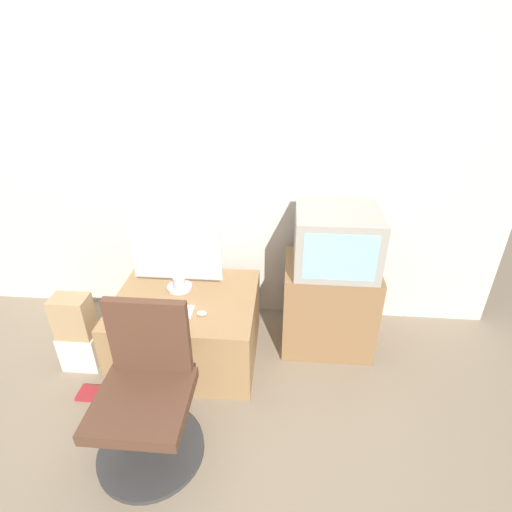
% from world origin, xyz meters
% --- Properties ---
extents(ground_plane, '(12.00, 12.00, 0.00)m').
position_xyz_m(ground_plane, '(0.00, 0.00, 0.00)').
color(ground_plane, '#7F705B').
extents(wall_back, '(4.40, 0.05, 2.60)m').
position_xyz_m(wall_back, '(0.00, 1.32, 1.30)').
color(wall_back, beige).
rests_on(wall_back, ground_plane).
extents(desk, '(0.96, 0.80, 0.51)m').
position_xyz_m(desk, '(-0.11, 0.71, 0.25)').
color(desk, '#937047').
rests_on(desk, ground_plane).
extents(side_stand, '(0.65, 0.51, 0.67)m').
position_xyz_m(side_stand, '(0.89, 0.95, 0.34)').
color(side_stand, olive).
rests_on(side_stand, ground_plane).
extents(main_monitor, '(0.62, 0.18, 0.47)m').
position_xyz_m(main_monitor, '(-0.17, 0.82, 0.76)').
color(main_monitor, '#B2B2B7').
rests_on(main_monitor, desk).
extents(keyboard, '(0.36, 0.13, 0.01)m').
position_xyz_m(keyboard, '(-0.20, 0.54, 0.52)').
color(keyboard, silver).
rests_on(keyboard, desk).
extents(mouse, '(0.07, 0.04, 0.03)m').
position_xyz_m(mouse, '(0.04, 0.52, 0.53)').
color(mouse, silver).
rests_on(mouse, desk).
extents(crt_tv, '(0.55, 0.51, 0.41)m').
position_xyz_m(crt_tv, '(0.90, 0.94, 0.88)').
color(crt_tv, gray).
rests_on(crt_tv, side_stand).
extents(office_chair, '(0.60, 0.60, 0.90)m').
position_xyz_m(office_chair, '(-0.15, -0.04, 0.36)').
color(office_chair, '#333333').
rests_on(office_chair, ground_plane).
extents(cardboard_box_lower, '(0.26, 0.18, 0.28)m').
position_xyz_m(cardboard_box_lower, '(-0.84, 0.54, 0.14)').
color(cardboard_box_lower, beige).
rests_on(cardboard_box_lower, ground_plane).
extents(cardboard_box_upper, '(0.24, 0.16, 0.30)m').
position_xyz_m(cardboard_box_upper, '(-0.84, 0.54, 0.43)').
color(cardboard_box_upper, '#A3845B').
rests_on(cardboard_box_upper, cardboard_box_lower).
extents(book, '(0.22, 0.12, 0.02)m').
position_xyz_m(book, '(-0.65, 0.27, 0.01)').
color(book, maroon).
rests_on(book, ground_plane).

